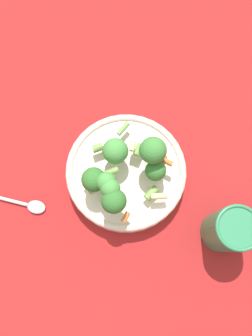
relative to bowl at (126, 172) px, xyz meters
The scene contains 5 objects.
ground_plane 0.02m from the bowl, ahead, with size 3.00×3.00×0.00m, color maroon.
bowl is the anchor object (origin of this frame).
pasta_salad 0.07m from the bowl, 148.81° to the right, with size 0.16×0.17×0.09m.
cup 0.22m from the bowl, 59.92° to the right, with size 0.08×0.08×0.11m.
spoon 0.23m from the bowl, 165.99° to the left, with size 0.16×0.14×0.01m.
Camera 1 is at (-0.07, -0.13, 0.64)m, focal length 35.00 mm.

